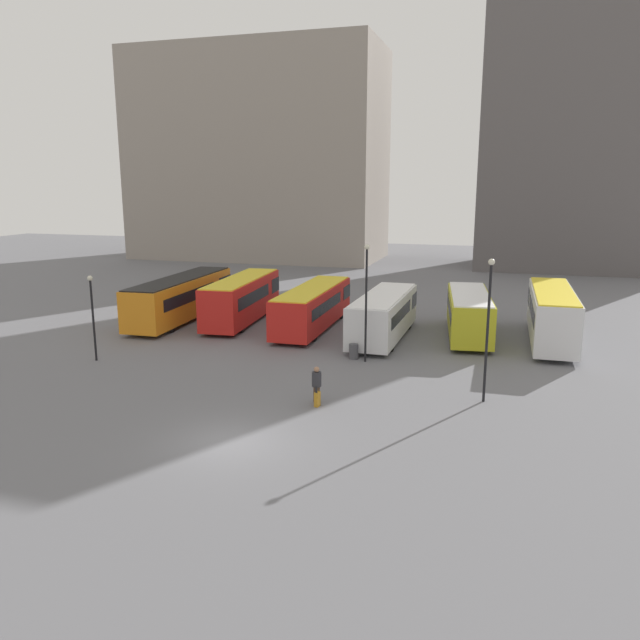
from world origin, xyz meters
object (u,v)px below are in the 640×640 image
bus_4 (469,313)px  bus_5 (552,314)px  bus_1 (242,298)px  trash_bin (354,351)px  traveler (317,381)px  lamp_post_2 (93,310)px  bus_3 (384,314)px  lamp_post_0 (488,320)px  bus_2 (313,306)px  bus_0 (182,296)px  suitcase (317,399)px  lamp_post_1 (366,295)px

bus_4 → bus_5: (4.94, 0.02, 0.25)m
bus_1 → trash_bin: size_ratio=12.34×
traveler → lamp_post_2: size_ratio=0.35×
bus_3 → lamp_post_0: bearing=-146.5°
bus_2 → trash_bin: (4.46, -6.67, -1.10)m
traveler → bus_0: bearing=54.7°
bus_3 → bus_4: size_ratio=1.04×
suitcase → bus_2: bearing=26.7°
bus_1 → lamp_post_0: size_ratio=1.63×
bus_3 → suitcase: (-0.36, -13.10, -1.20)m
traveler → lamp_post_1: bearing=3.4°
suitcase → lamp_post_1: size_ratio=0.15×
bus_1 → suitcase: bearing=-150.5°
bus_2 → traveler: bearing=-162.9°
bus_3 → bus_0: bearing=86.1°
bus_2 → suitcase: 15.34m
lamp_post_2 → bus_3: bearing=34.2°
bus_3 → bus_2: bearing=75.2°
bus_0 → bus_2: bearing=-91.5°
traveler → trash_bin: traveler is taller
bus_4 → suitcase: (-5.48, -15.03, -1.19)m
bus_5 → lamp_post_1: lamp_post_1 is taller
bus_2 → lamp_post_1: (5.21, -7.04, 2.22)m
bus_0 → suitcase: bearing=-137.2°
bus_3 → bus_5: bearing=-78.2°
trash_bin → lamp_post_1: bearing=-25.9°
bus_4 → lamp_post_0: size_ratio=1.46×
bus_1 → trash_bin: bus_1 is taller
bus_3 → lamp_post_2: lamp_post_2 is taller
bus_0 → lamp_post_2: (0.70, -10.92, 1.18)m
suitcase → lamp_post_0: size_ratio=0.15×
bus_4 → lamp_post_0: lamp_post_0 is taller
bus_2 → bus_3: 5.31m
bus_1 → bus_5: (20.57, 0.06, 0.09)m
bus_2 → suitcase: bus_2 is taller
lamp_post_2 → trash_bin: size_ratio=5.58×
bus_5 → traveler: (-10.60, -14.57, -0.79)m
trash_bin → suitcase: bearing=-87.9°
trash_bin → bus_0: bearing=155.6°
lamp_post_2 → suitcase: bearing=-13.8°
bus_0 → suitcase: (14.58, -14.33, -1.33)m
lamp_post_1 → trash_bin: bearing=154.1°
bus_2 → bus_1: bearing=84.2°
lamp_post_2 → trash_bin: lamp_post_2 is taller
bus_5 → bus_1: bearing=89.5°
bus_0 → bus_5: size_ratio=1.16×
bus_3 → lamp_post_2: 17.27m
bus_3 → bus_4: bearing=-68.5°
bus_0 → traveler: (14.40, -13.85, -0.68)m
bus_0 → suitcase: bus_0 is taller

